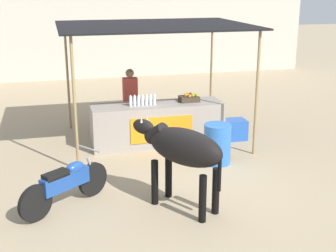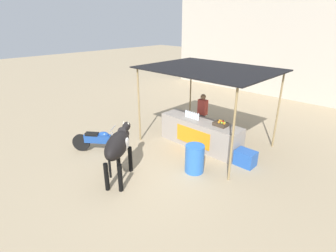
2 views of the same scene
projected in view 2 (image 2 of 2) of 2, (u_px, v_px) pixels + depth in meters
The scene contains 11 objects.
ground_plane at pixel (155, 169), 7.85m from camera, with size 60.00×60.00×0.00m, color tan.
building_wall_far at pixel (298, 49), 13.88m from camera, with size 16.00×0.50×5.49m, color beige.
stall_counter at pixel (200, 133), 9.14m from camera, with size 3.00×0.82×0.96m.
stall_awning at pixel (209, 71), 8.55m from camera, with size 4.20×3.20×2.70m.
water_bottle_row at pixel (192, 115), 9.11m from camera, with size 0.61×0.07×0.25m.
fruit_crate at pixel (221, 124), 8.47m from camera, with size 0.44×0.32×0.18m.
vendor_behind_counter at pixel (202, 115), 9.82m from camera, with size 0.34×0.22×1.65m.
cooler_box at pixel (245, 158), 7.99m from camera, with size 0.60×0.44×0.48m, color blue.
water_barrel at pixel (195, 159), 7.60m from camera, with size 0.56×0.56×0.83m, color blue.
cow at pixel (118, 145), 7.01m from camera, with size 1.37×1.68×1.44m.
motorcycle_parked at pixel (98, 140), 8.74m from camera, with size 1.49×1.15×0.90m.
Camera 2 is at (4.99, -4.61, 4.15)m, focal length 28.00 mm.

